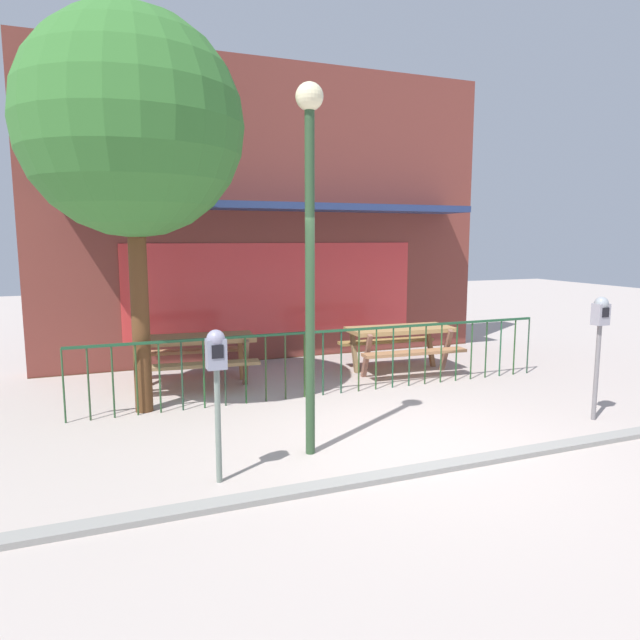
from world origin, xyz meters
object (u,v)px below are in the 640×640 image
Objects in this scene: picnic_table_left at (196,347)px; street_lamp at (310,217)px; street_tree at (132,126)px; parking_meter_far at (600,325)px; parking_meter_near at (216,365)px; picnic_table_right at (400,337)px.

picnic_table_left is 3.89m from street_lamp.
street_tree is 1.33× the size of street_lamp.
parking_meter_far is 3.98m from street_lamp.
picnic_table_left is at bearing 51.59° from street_tree.
picnic_table_left is 1.22× the size of parking_meter_far.
picnic_table_right is at bearing 41.12° from parking_meter_near.
street_lamp is at bearing 176.06° from parking_meter_far.
picnic_table_left is 3.77m from parking_meter_near.
street_tree reaches higher than picnic_table_left.
street_lamp is at bearing 19.09° from parking_meter_near.
street_tree is at bearing -170.15° from picnic_table_right.
parking_meter_far is 0.31× the size of street_tree.
street_tree is (-0.88, -1.11, 3.07)m from picnic_table_left.
street_tree reaches higher than parking_meter_far.
street_lamp reaches higher than picnic_table_left.
picnic_table_right is 1.19× the size of parking_meter_far.
parking_meter_far is at bearing -72.99° from picnic_table_right.
parking_meter_far is (4.82, 0.11, 0.08)m from parking_meter_near.
street_tree is at bearing 100.37° from parking_meter_near.
street_tree is 2.95m from street_lamp.
picnic_table_left is 0.38× the size of street_tree.
street_lamp is (-3.76, 0.26, 1.29)m from parking_meter_far.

